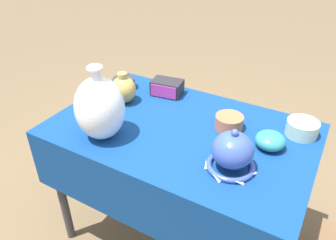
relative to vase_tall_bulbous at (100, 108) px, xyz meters
name	(u,v)px	position (x,y,z in m)	size (l,w,h in m)	color
ground_plane	(178,234)	(0.27, 0.23, -0.91)	(14.00, 14.00, 0.00)	brown
display_table	(179,144)	(0.27, 0.21, -0.23)	(1.21, 0.77, 0.76)	#38383D
vase_tall_bulbous	(100,108)	(0.00, 0.00, 0.00)	(0.22, 0.22, 0.34)	white
vase_dome_bell	(232,153)	(0.58, 0.08, -0.07)	(0.20, 0.21, 0.19)	#3851A8
mosaic_tile_box	(167,88)	(0.05, 0.49, -0.11)	(0.18, 0.13, 0.08)	#232328
bowl_shallow_teal	(270,140)	(0.67, 0.29, -0.11)	(0.13, 0.13, 0.07)	teal
pot_squat_charcoal	(124,83)	(-0.20, 0.43, -0.12)	(0.12, 0.12, 0.06)	#2D2D33
jar_round_ochre	(123,89)	(-0.11, 0.30, -0.07)	(0.13, 0.13, 0.17)	gold
pot_squat_celadon	(302,128)	(0.77, 0.46, -0.11)	(0.14, 0.14, 0.07)	#A8CCB7
pot_squat_terracotta	(229,122)	(0.47, 0.34, -0.11)	(0.13, 0.13, 0.06)	#BC6642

